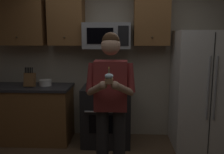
% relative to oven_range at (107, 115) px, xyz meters
% --- Properties ---
extents(wall_back, '(4.40, 0.10, 2.60)m').
position_rel_oven_range_xyz_m(wall_back, '(0.15, 0.39, 0.84)').
color(wall_back, '#B7AD99').
rests_on(wall_back, ground).
extents(oven_range, '(0.76, 0.70, 0.93)m').
position_rel_oven_range_xyz_m(oven_range, '(0.00, 0.00, 0.00)').
color(oven_range, black).
rests_on(oven_range, ground).
extents(microwave, '(0.74, 0.41, 0.40)m').
position_rel_oven_range_xyz_m(microwave, '(0.00, 0.12, 1.26)').
color(microwave, '#9EA0A5').
extents(refrigerator, '(0.90, 0.75, 1.80)m').
position_rel_oven_range_xyz_m(refrigerator, '(1.50, -0.04, 0.44)').
color(refrigerator, white).
rests_on(refrigerator, ground).
extents(cabinet_row_upper, '(2.78, 0.36, 0.76)m').
position_rel_oven_range_xyz_m(cabinet_row_upper, '(-0.57, 0.17, 1.49)').
color(cabinet_row_upper, brown).
extents(counter_left, '(1.44, 0.66, 0.92)m').
position_rel_oven_range_xyz_m(counter_left, '(-1.30, 0.02, 0.00)').
color(counter_left, brown).
rests_on(counter_left, ground).
extents(knife_block, '(0.16, 0.15, 0.32)m').
position_rel_oven_range_xyz_m(knife_block, '(-1.22, -0.03, 0.57)').
color(knife_block, brown).
rests_on(knife_block, counter_left).
extents(bowl_large_white, '(0.20, 0.20, 0.09)m').
position_rel_oven_range_xyz_m(bowl_large_white, '(-1.00, 0.06, 0.51)').
color(bowl_large_white, white).
rests_on(bowl_large_white, counter_left).
extents(person, '(0.60, 0.48, 1.76)m').
position_rel_oven_range_xyz_m(person, '(0.12, -1.03, 0.53)').
color(person, '#262628').
rests_on(person, ground).
extents(cupcake, '(0.09, 0.09, 0.17)m').
position_rel_oven_range_xyz_m(cupcake, '(0.12, -1.36, 0.83)').
color(cupcake, '#A87F56').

